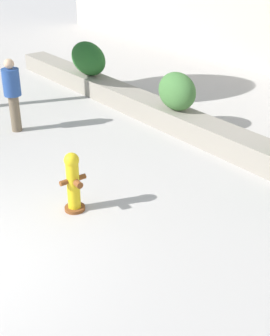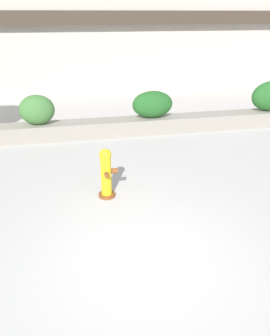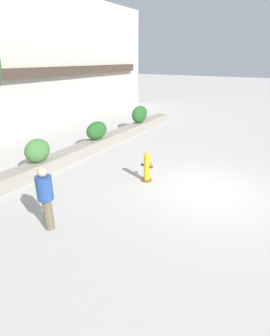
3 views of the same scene
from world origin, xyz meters
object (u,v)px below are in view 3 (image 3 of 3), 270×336
at_px(hedge_bush_2, 97,131).
at_px(pedestrian, 45,195).
at_px(fire_hydrant, 147,167).
at_px(hedge_bush_1, 37,151).
at_px(hedge_bush_3, 140,114).

relative_size(hedge_bush_2, pedestrian, 0.75).
xyz_separation_m(fire_hydrant, pedestrian, (-3.87, 0.79, 0.44)).
bearing_deg(pedestrian, hedge_bush_1, 52.88).
bearing_deg(hedge_bush_3, pedestrian, -163.08).
distance_m(hedge_bush_1, hedge_bush_3, 7.66).
relative_size(hedge_bush_2, fire_hydrant, 1.20).
relative_size(hedge_bush_3, fire_hydrant, 1.28).
xyz_separation_m(hedge_bush_1, pedestrian, (-2.29, -3.03, 0.04)).
relative_size(hedge_bush_1, hedge_bush_3, 0.75).
bearing_deg(fire_hydrant, hedge_bush_2, 62.89).
relative_size(hedge_bush_1, fire_hydrant, 0.96).
bearing_deg(hedge_bush_2, fire_hydrant, -117.11).
height_order(hedge_bush_1, fire_hydrant, hedge_bush_1).
xyz_separation_m(hedge_bush_1, fire_hydrant, (1.57, -3.82, -0.39)).
bearing_deg(hedge_bush_1, hedge_bush_3, 0.00).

